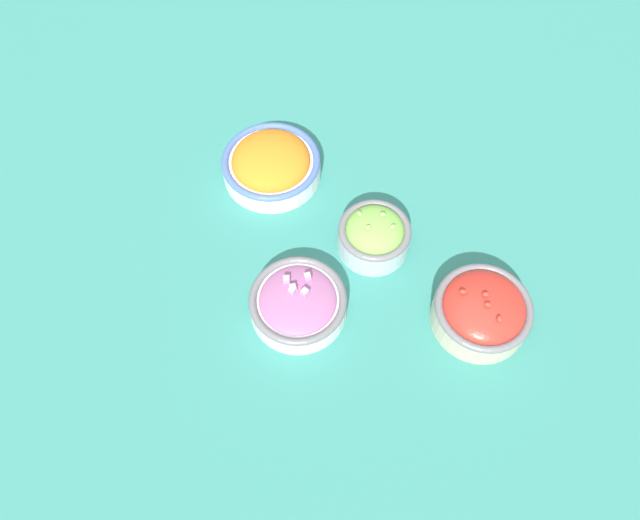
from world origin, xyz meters
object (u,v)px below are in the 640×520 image
object	(u,v)px
bowl_red_onion	(298,303)
bowl_carrots	(271,164)
bowl_cherry_tomatoes	(482,310)
bowl_lettuce	(374,235)

from	to	relation	value
bowl_red_onion	bowl_carrots	xyz separation A→B (m)	(0.24, -0.10, 0.00)
bowl_red_onion	bowl_cherry_tomatoes	world-z (taller)	bowl_cherry_tomatoes
bowl_red_onion	bowl_cherry_tomatoes	distance (m)	0.27
bowl_carrots	bowl_lettuce	bearing A→B (deg)	-164.60
bowl_red_onion	bowl_lettuce	bearing A→B (deg)	-79.64
bowl_carrots	bowl_cherry_tomatoes	size ratio (longest dim) A/B	1.16
bowl_carrots	bowl_cherry_tomatoes	distance (m)	0.41
bowl_cherry_tomatoes	bowl_lettuce	size ratio (longest dim) A/B	1.26
bowl_red_onion	bowl_carrots	size ratio (longest dim) A/B	0.88
bowl_carrots	bowl_lettuce	world-z (taller)	bowl_lettuce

